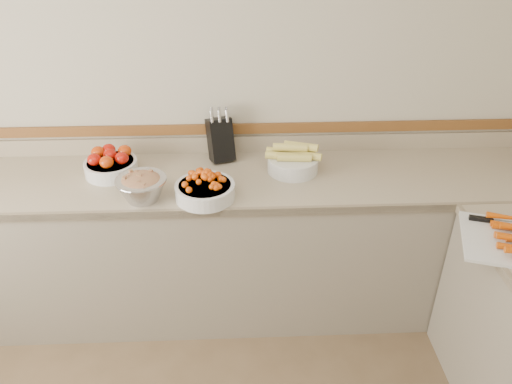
{
  "coord_description": "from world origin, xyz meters",
  "views": [
    {
      "loc": [
        0.26,
        -0.69,
        2.23
      ],
      "look_at": [
        0.35,
        1.35,
        1.0
      ],
      "focal_mm": 35.0,
      "sensor_mm": 36.0,
      "label": 1
    }
  ],
  "objects_px": {
    "tomato_bowl": "(111,164)",
    "rhubarb_bowl": "(142,186)",
    "cherry_tomato_bowl": "(205,188)",
    "knife_block": "(220,139)",
    "corn_bowl": "(293,161)"
  },
  "relations": [
    {
      "from": "tomato_bowl",
      "to": "rhubarb_bowl",
      "type": "relative_size",
      "value": 1.12
    },
    {
      "from": "tomato_bowl",
      "to": "cherry_tomato_bowl",
      "type": "height_order",
      "value": "cherry_tomato_bowl"
    },
    {
      "from": "knife_block",
      "to": "cherry_tomato_bowl",
      "type": "bearing_deg",
      "value": -99.37
    },
    {
      "from": "knife_block",
      "to": "rhubarb_bowl",
      "type": "xyz_separation_m",
      "value": [
        -0.39,
        -0.43,
        -0.05
      ]
    },
    {
      "from": "knife_block",
      "to": "cherry_tomato_bowl",
      "type": "height_order",
      "value": "knife_block"
    },
    {
      "from": "rhubarb_bowl",
      "to": "cherry_tomato_bowl",
      "type": "bearing_deg",
      "value": -0.26
    },
    {
      "from": "knife_block",
      "to": "tomato_bowl",
      "type": "relative_size",
      "value": 1.11
    },
    {
      "from": "knife_block",
      "to": "tomato_bowl",
      "type": "xyz_separation_m",
      "value": [
        -0.6,
        -0.15,
        -0.07
      ]
    },
    {
      "from": "tomato_bowl",
      "to": "corn_bowl",
      "type": "xyz_separation_m",
      "value": [
        1.0,
        -0.01,
        0.0
      ]
    },
    {
      "from": "cherry_tomato_bowl",
      "to": "rhubarb_bowl",
      "type": "distance_m",
      "value": 0.32
    },
    {
      "from": "tomato_bowl",
      "to": "corn_bowl",
      "type": "distance_m",
      "value": 1.0
    },
    {
      "from": "corn_bowl",
      "to": "rhubarb_bowl",
      "type": "relative_size",
      "value": 1.21
    },
    {
      "from": "tomato_bowl",
      "to": "knife_block",
      "type": "bearing_deg",
      "value": 14.1
    },
    {
      "from": "rhubarb_bowl",
      "to": "tomato_bowl",
      "type": "bearing_deg",
      "value": 127.31
    },
    {
      "from": "cherry_tomato_bowl",
      "to": "rhubarb_bowl",
      "type": "height_order",
      "value": "cherry_tomato_bowl"
    }
  ]
}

